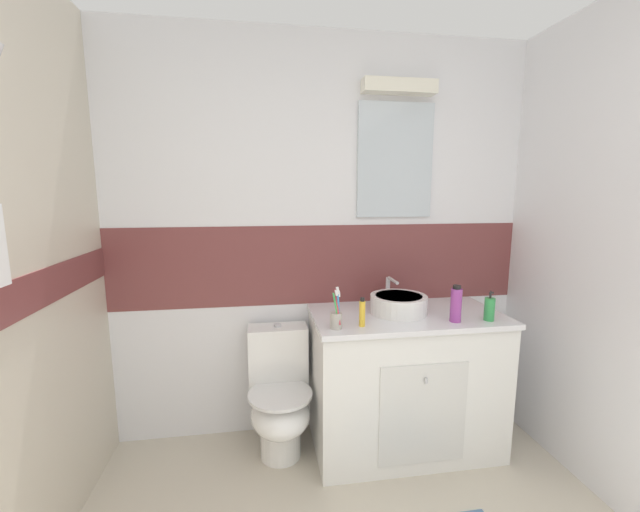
# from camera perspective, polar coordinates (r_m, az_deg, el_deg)

# --- Properties ---
(wall_back_tiled) EXTENTS (3.20, 0.20, 2.50)m
(wall_back_tiled) POSITION_cam_1_polar(r_m,az_deg,el_deg) (2.49, 0.44, 2.51)
(wall_back_tiled) COLOR white
(wall_back_tiled) RESTS_ON ground_plane
(vanity_cabinet) EXTENTS (1.11, 0.60, 0.85)m
(vanity_cabinet) POSITION_cam_1_polar(r_m,az_deg,el_deg) (2.53, 12.22, -17.34)
(vanity_cabinet) COLOR white
(vanity_cabinet) RESTS_ON ground_plane
(sink_basin) EXTENTS (0.33, 0.38, 0.18)m
(sink_basin) POSITION_cam_1_polar(r_m,az_deg,el_deg) (2.35, 11.43, -6.84)
(sink_basin) COLOR white
(sink_basin) RESTS_ON vanity_cabinet
(toilet) EXTENTS (0.37, 0.50, 0.76)m
(toilet) POSITION_cam_1_polar(r_m,az_deg,el_deg) (2.46, -5.92, -19.91)
(toilet) COLOR white
(toilet) RESTS_ON ground_plane
(toothbrush_cup) EXTENTS (0.06, 0.06, 0.23)m
(toothbrush_cup) POSITION_cam_1_polar(r_m,az_deg,el_deg) (2.05, 2.41, -9.04)
(toothbrush_cup) COLOR #B2ADA3
(toothbrush_cup) RESTS_ON vanity_cabinet
(soap_dispenser) EXTENTS (0.06, 0.06, 0.17)m
(soap_dispenser) POSITION_cam_1_polar(r_m,az_deg,el_deg) (2.37, 23.61, -7.15)
(soap_dispenser) COLOR green
(soap_dispenser) RESTS_ON vanity_cabinet
(toothpaste_tube_upright) EXTENTS (0.03, 0.03, 0.16)m
(toothpaste_tube_upright) POSITION_cam_1_polar(r_m,az_deg,el_deg) (2.09, 6.23, -8.30)
(toothpaste_tube_upright) COLOR yellow
(toothpaste_tube_upright) RESTS_ON vanity_cabinet
(mouthwash_bottle) EXTENTS (0.06, 0.06, 0.21)m
(mouthwash_bottle) POSITION_cam_1_polar(r_m,az_deg,el_deg) (2.27, 19.34, -6.72)
(mouthwash_bottle) COLOR #993F99
(mouthwash_bottle) RESTS_ON vanity_cabinet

